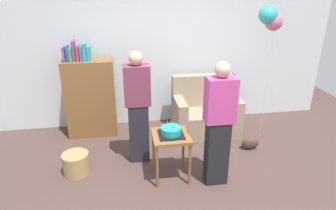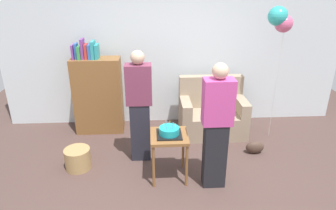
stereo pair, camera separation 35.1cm
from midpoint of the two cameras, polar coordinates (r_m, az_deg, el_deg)
ground_plane at (r=4.05m, az=1.29°, el=-15.06°), size 8.00×8.00×0.00m
wall_back at (r=5.35m, az=-2.49°, el=10.55°), size 6.00×0.10×2.70m
couch at (r=5.24m, az=5.20°, el=-1.43°), size 1.10×0.70×0.96m
bookshelf at (r=5.19m, az=-16.48°, el=1.57°), size 0.80×0.36×1.62m
side_table at (r=3.92m, az=-2.02°, el=-7.01°), size 0.48×0.48×0.64m
birthday_cake at (r=3.84m, az=-2.05°, el=-5.07°), size 0.32×0.32×0.17m
person_blowing_candles at (r=4.21m, az=-8.14°, el=-0.53°), size 0.36×0.22×1.63m
person_holding_cake at (r=3.71m, az=6.94°, el=-3.80°), size 0.36×0.22×1.63m
wicker_basket at (r=4.42m, az=-19.29°, el=-10.52°), size 0.36×0.36×0.30m
handbag at (r=4.89m, az=13.37°, el=-7.09°), size 0.28×0.14×0.20m
balloon_bunch at (r=4.93m, az=16.95°, el=15.50°), size 0.38×0.29×2.13m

